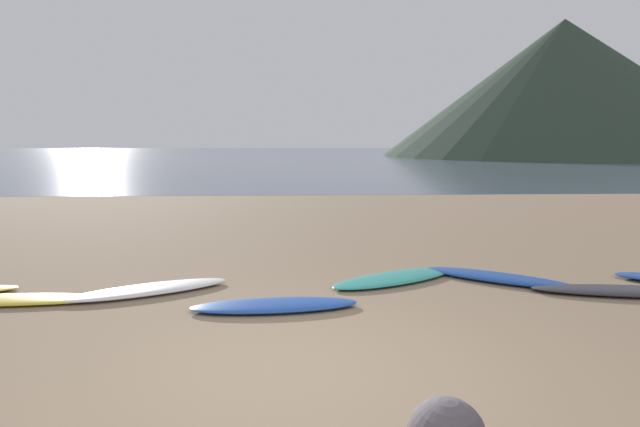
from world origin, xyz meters
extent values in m
cube|color=#8C7559|center=(0.00, 10.00, -0.10)|extent=(120.00, 120.00, 0.20)
cube|color=slate|center=(0.00, 63.65, 0.00)|extent=(140.00, 100.00, 0.01)
cone|color=#28382B|center=(30.38, 54.63, 7.75)|extent=(40.63, 40.63, 15.50)
ellipsoid|color=yellow|center=(-3.57, 2.17, 0.03)|extent=(2.64, 0.51, 0.07)
ellipsoid|color=white|center=(-1.96, 2.48, 0.04)|extent=(2.03, 1.29, 0.09)
ellipsoid|color=#1E479E|center=(-0.33, 1.81, 0.04)|extent=(1.94, 0.67, 0.09)
ellipsoid|color=teal|center=(1.25, 2.90, 0.04)|extent=(2.00, 1.41, 0.08)
ellipsoid|color=#1E479E|center=(2.67, 2.82, 0.05)|extent=(1.95, 1.49, 0.10)
ellipsoid|color=#333338|center=(4.09, 2.15, 0.05)|extent=(2.45, 0.83, 0.09)
camera|label=1|loc=(-0.06, -3.73, 1.91)|focal=28.25mm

